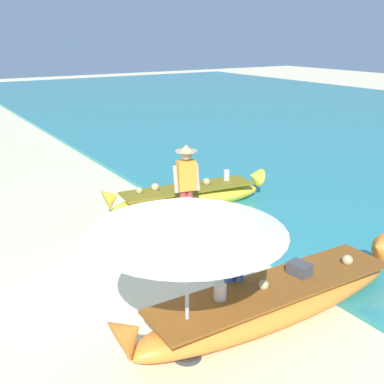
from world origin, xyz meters
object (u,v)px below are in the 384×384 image
(patio_umbrella_large, at_px, (187,215))
(boat_yellow_midground, at_px, (188,198))
(boat_orange_foreground, at_px, (275,301))
(person_vendor_hatted, at_px, (186,180))
(person_tourist_customer, at_px, (234,254))

(patio_umbrella_large, bearing_deg, boat_yellow_midground, 58.19)
(boat_orange_foreground, xyz_separation_m, person_vendor_hatted, (0.76, 3.60, 0.70))
(person_tourist_customer, distance_m, patio_umbrella_large, 1.46)
(patio_umbrella_large, bearing_deg, boat_orange_foreground, 1.29)
(person_vendor_hatted, relative_size, patio_umbrella_large, 0.76)
(boat_yellow_midground, relative_size, person_tourist_customer, 2.31)
(person_vendor_hatted, bearing_deg, boat_yellow_midground, 56.16)
(person_vendor_hatted, bearing_deg, patio_umbrella_large, -121.37)
(boat_orange_foreground, distance_m, person_tourist_customer, 0.89)
(person_vendor_hatted, xyz_separation_m, person_tourist_customer, (-1.18, -3.18, -0.03))
(patio_umbrella_large, bearing_deg, person_vendor_hatted, 58.63)
(boat_yellow_midground, bearing_deg, person_vendor_hatted, -123.84)
(person_vendor_hatted, relative_size, person_tourist_customer, 1.02)
(boat_orange_foreground, bearing_deg, patio_umbrella_large, -178.71)
(patio_umbrella_large, bearing_deg, person_tourist_customer, 23.37)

